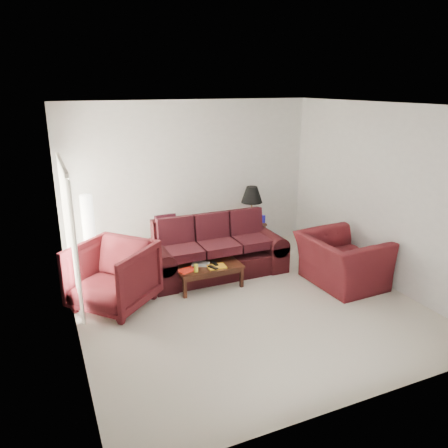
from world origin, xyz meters
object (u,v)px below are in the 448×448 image
floor_lamp (89,236)px  armchair_right (341,260)px  coffee_table (209,276)px  end_table (250,235)px  armchair_left (113,276)px  sofa (216,247)px

floor_lamp → armchair_right: floor_lamp is taller
armchair_right → coffee_table: 2.26m
end_table → armchair_right: 2.27m
floor_lamp → armchair_left: floor_lamp is taller
armchair_left → armchair_right: bearing=36.3°
sofa → armchair_right: (1.78, -1.24, -0.07)m
end_table → floor_lamp: (-3.19, -0.10, 0.46)m
floor_lamp → armchair_right: 4.37m
coffee_table → armchair_left: bearing=-174.1°
end_table → armchair_left: bearing=-154.8°
sofa → floor_lamp: bearing=154.5°
sofa → end_table: bearing=35.6°
floor_lamp → coffee_table: size_ratio=1.36×
armchair_left → coffee_table: bearing=49.5°
end_table → armchair_right: size_ratio=0.43×
floor_lamp → coffee_table: bearing=-36.4°
armchair_left → floor_lamp: bearing=144.1°
floor_lamp → armchair_left: size_ratio=1.34×
sofa → end_table: sofa is taller
sofa → coffee_table: 0.64m
sofa → armchair_right: bearing=-38.5°
sofa → coffee_table: (-0.33, -0.45, -0.31)m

